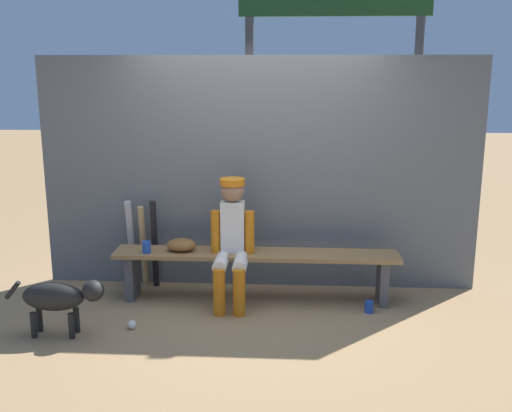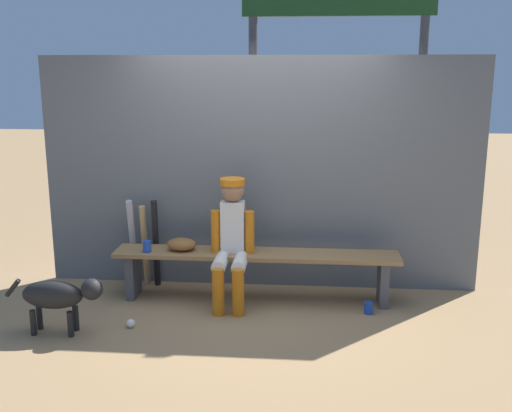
{
  "view_description": "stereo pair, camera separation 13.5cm",
  "coord_description": "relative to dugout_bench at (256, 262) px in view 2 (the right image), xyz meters",
  "views": [
    {
      "loc": [
        0.32,
        -5.42,
        2.21
      ],
      "look_at": [
        0.0,
        0.0,
        0.93
      ],
      "focal_mm": 42.15,
      "sensor_mm": 36.0,
      "label": 1
    },
    {
      "loc": [
        0.46,
        -5.41,
        2.21
      ],
      "look_at": [
        0.0,
        0.0,
        0.93
      ],
      "focal_mm": 42.15,
      "sensor_mm": 36.0,
      "label": 2
    }
  ],
  "objects": [
    {
      "name": "chainlink_fence",
      "position": [
        0.0,
        0.43,
        0.77
      ],
      "size": [
        4.33,
        0.03,
        2.3
      ],
      "primitive_type": "cube",
      "color": "#595E63",
      "rests_on": "ground_plane"
    },
    {
      "name": "player_seated",
      "position": [
        -0.22,
        -0.11,
        0.27
      ],
      "size": [
        0.41,
        0.55,
        1.19
      ],
      "color": "silver",
      "rests_on": "ground_plane"
    },
    {
      "name": "bat_wood_tan",
      "position": [
        -1.16,
        0.31,
        0.04
      ],
      "size": [
        0.07,
        0.15,
        0.84
      ],
      "primitive_type": "cylinder",
      "rotation": [
        0.1,
        0.0,
        -0.05
      ],
      "color": "tan",
      "rests_on": "ground_plane"
    },
    {
      "name": "baseball",
      "position": [
        -1.02,
        -0.72,
        -0.34
      ],
      "size": [
        0.07,
        0.07,
        0.07
      ],
      "primitive_type": "sphere",
      "color": "white",
      "rests_on": "ground_plane"
    },
    {
      "name": "cup_on_ground",
      "position": [
        1.05,
        -0.25,
        -0.32
      ],
      "size": [
        0.08,
        0.08,
        0.11
      ],
      "primitive_type": "cylinder",
      "color": "#1E47AD",
      "rests_on": "ground_plane"
    },
    {
      "name": "bat_aluminum_black",
      "position": [
        -1.03,
        0.26,
        0.08
      ],
      "size": [
        0.1,
        0.19,
        0.91
      ],
      "primitive_type": "cylinder",
      "rotation": [
        0.13,
        0.0,
        0.18
      ],
      "color": "black",
      "rests_on": "ground_plane"
    },
    {
      "name": "baseball_glove",
      "position": [
        -0.71,
        0.0,
        0.16
      ],
      "size": [
        0.28,
        0.2,
        0.12
      ],
      "primitive_type": "ellipsoid",
      "color": "brown",
      "rests_on": "dugout_bench"
    },
    {
      "name": "dugout_bench",
      "position": [
        0.0,
        0.0,
        0.0
      ],
      "size": [
        2.7,
        0.36,
        0.48
      ],
      "color": "olive",
      "rests_on": "ground_plane"
    },
    {
      "name": "scoreboard",
      "position": [
        0.84,
        1.58,
        2.41
      ],
      "size": [
        2.41,
        0.27,
        3.92
      ],
      "color": "#3F3F42",
      "rests_on": "ground_plane"
    },
    {
      "name": "dog",
      "position": [
        -1.57,
        -0.87,
        -0.04
      ],
      "size": [
        0.84,
        0.2,
        0.49
      ],
      "color": "black",
      "rests_on": "ground_plane"
    },
    {
      "name": "cup_on_bench",
      "position": [
        -1.03,
        -0.08,
        0.16
      ],
      "size": [
        0.08,
        0.08,
        0.11
      ],
      "primitive_type": "cylinder",
      "color": "#1E47AD",
      "rests_on": "dugout_bench"
    },
    {
      "name": "bat_aluminum_silver",
      "position": [
        -1.28,
        0.31,
        0.08
      ],
      "size": [
        0.09,
        0.26,
        0.91
      ],
      "primitive_type": "cylinder",
      "rotation": [
        0.22,
        0.0,
        0.08
      ],
      "color": "#B7B7BC",
      "rests_on": "ground_plane"
    },
    {
      "name": "ground_plane",
      "position": [
        0.0,
        0.0,
        -0.38
      ],
      "size": [
        30.0,
        30.0,
        0.0
      ],
      "primitive_type": "plane",
      "color": "#9E7A51"
    }
  ]
}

